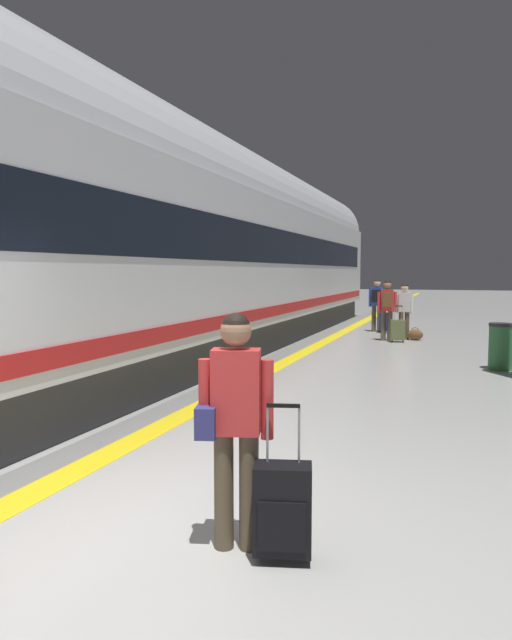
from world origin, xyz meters
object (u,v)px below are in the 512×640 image
object	(u,v)px
high_speed_train	(160,241)
waste_bin	(501,346)
rolling_suitcase_foreground	(283,509)
suitcase_near	(397,330)
passenger_near	(387,305)
passenger_mid	(404,307)
duffel_bag_mid	(415,335)
suitcase_far	(386,322)
passenger_far	(377,301)
traveller_foreground	(234,414)

from	to	relation	value
high_speed_train	waste_bin	xyz separation A→B (m)	(6.27, 2.12, -2.05)
rolling_suitcase_foreground	suitcase_near	bearing A→B (deg)	92.26
passenger_near	passenger_mid	distance (m)	0.68
duffel_bag_mid	suitcase_far	world-z (taller)	suitcase_far
duffel_bag_mid	passenger_far	size ratio (longest dim) A/B	0.26
duffel_bag_mid	waste_bin	distance (m)	4.89
passenger_near	duffel_bag_mid	world-z (taller)	passenger_near
traveller_foreground	duffel_bag_mid	distance (m)	13.01
passenger_far	suitcase_far	distance (m)	0.77
duffel_bag_mid	waste_bin	world-z (taller)	waste_bin
duffel_bag_mid	suitcase_far	xyz separation A→B (m)	(-1.01, 1.67, 0.19)
high_speed_train	passenger_mid	size ratio (longest dim) A/B	20.18
traveller_foreground	rolling_suitcase_foreground	world-z (taller)	traveller_foreground
suitcase_far	passenger_mid	bearing A→B (deg)	-65.76
passenger_near	waste_bin	world-z (taller)	passenger_near
suitcase_far	suitcase_near	bearing A→B (deg)	-75.76
rolling_suitcase_foreground	duffel_bag_mid	size ratio (longest dim) A/B	2.36
duffel_bag_mid	passenger_far	bearing A→B (deg)	124.36
traveller_foreground	suitcase_far	xyz separation A→B (m)	(-0.71, 14.65, -0.60)
passenger_mid	duffel_bag_mid	world-z (taller)	passenger_mid
waste_bin	passenger_near	bearing A→B (deg)	122.98
passenger_near	waste_bin	xyz separation A→B (m)	(2.65, -4.09, -0.54)
duffel_bag_mid	passenger_mid	bearing A→B (deg)	156.60
traveller_foreground	passenger_far	distance (m)	14.96
suitcase_far	waste_bin	size ratio (longest dim) A/B	1.13
high_speed_train	passenger_far	distance (m)	9.20
suitcase_near	waste_bin	xyz separation A→B (m)	(2.34, -3.84, 0.12)
passenger_far	suitcase_far	xyz separation A→B (m)	(0.32, -0.28, -0.64)
passenger_near	suitcase_near	size ratio (longest dim) A/B	1.68
rolling_suitcase_foreground	passenger_mid	world-z (taller)	passenger_mid
duffel_bag_mid	waste_bin	bearing A→B (deg)	-66.88
suitcase_near	suitcase_far	xyz separation A→B (m)	(-0.59, 2.31, 0.01)
high_speed_train	suitcase_near	world-z (taller)	high_speed_train
high_speed_train	duffel_bag_mid	distance (m)	8.26
traveller_foreground	suitcase_far	size ratio (longest dim) A/B	1.59
traveller_foreground	suitcase_near	distance (m)	12.36
rolling_suitcase_foreground	duffel_bag_mid	xyz separation A→B (m)	(-0.07, 13.04, -0.20)
suitcase_near	passenger_far	xyz separation A→B (m)	(-0.91, 2.59, 0.66)
suitcase_near	passenger_far	world-z (taller)	passenger_far
traveller_foreground	passenger_mid	bearing A→B (deg)	90.10
rolling_suitcase_foreground	passenger_mid	bearing A→B (deg)	91.68
high_speed_train	passenger_mid	xyz separation A→B (m)	(4.03, 6.75, -1.59)
suitcase_near	suitcase_far	distance (m)	2.38
traveller_foreground	suitcase_near	xyz separation A→B (m)	(-0.12, 12.34, -0.61)
duffel_bag_mid	waste_bin	xyz separation A→B (m)	(1.92, -4.49, 0.30)
passenger_near	duffel_bag_mid	distance (m)	1.19
traveller_foreground	passenger_mid	size ratio (longest dim) A/B	1.04
rolling_suitcase_foreground	passenger_mid	distance (m)	13.20
passenger_near	passenger_far	size ratio (longest dim) A/B	1.00
passenger_near	duffel_bag_mid	bearing A→B (deg)	28.11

